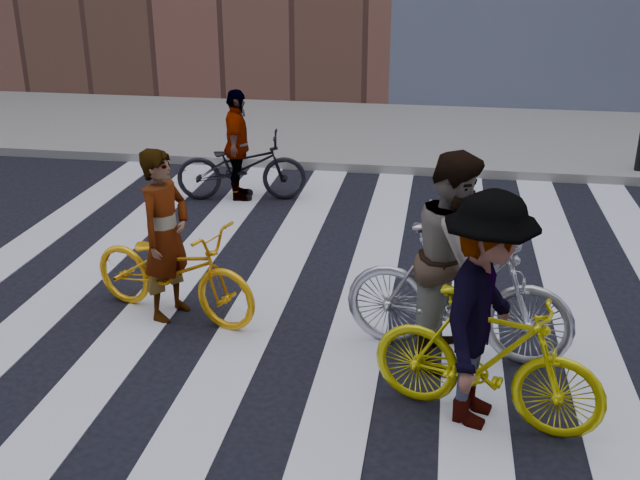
% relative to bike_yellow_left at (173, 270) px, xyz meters
% --- Properties ---
extents(ground, '(100.00, 100.00, 0.00)m').
position_rel_bike_yellow_left_xyz_m(ground, '(1.35, 0.35, -0.51)').
color(ground, black).
rests_on(ground, ground).
extents(sidewalk_far, '(100.00, 5.00, 0.15)m').
position_rel_bike_yellow_left_xyz_m(sidewalk_far, '(1.35, 7.85, -0.43)').
color(sidewalk_far, gray).
rests_on(sidewalk_far, ground).
extents(zebra_crosswalk, '(8.25, 10.00, 0.01)m').
position_rel_bike_yellow_left_xyz_m(zebra_crosswalk, '(1.35, 0.35, -0.50)').
color(zebra_crosswalk, silver).
rests_on(zebra_crosswalk, ground).
extents(bike_yellow_left, '(2.05, 1.22, 1.02)m').
position_rel_bike_yellow_left_xyz_m(bike_yellow_left, '(0.00, 0.00, 0.00)').
color(bike_yellow_left, '#F4A50D').
rests_on(bike_yellow_left, ground).
extents(bike_silver_mid, '(2.16, 0.94, 1.25)m').
position_rel_bike_yellow_left_xyz_m(bike_silver_mid, '(2.83, -0.32, 0.12)').
color(bike_silver_mid, '#ABADB5').
rests_on(bike_silver_mid, ground).
extents(bike_yellow_right, '(1.92, 1.02, 1.11)m').
position_rel_bike_yellow_left_xyz_m(bike_yellow_right, '(3.05, -1.32, 0.05)').
color(bike_yellow_right, '#C9BF0B').
rests_on(bike_yellow_right, ground).
extents(bike_dark_rear, '(2.00, 1.00, 1.00)m').
position_rel_bike_yellow_left_xyz_m(bike_dark_rear, '(-0.29, 3.73, -0.01)').
color(bike_dark_rear, black).
rests_on(bike_dark_rear, ground).
extents(rider_left, '(0.59, 0.74, 1.76)m').
position_rel_bike_yellow_left_xyz_m(rider_left, '(-0.05, 0.00, 0.37)').
color(rider_left, slate).
rests_on(rider_left, ground).
extents(rider_mid, '(0.89, 1.06, 1.95)m').
position_rel_bike_yellow_left_xyz_m(rider_mid, '(2.78, -0.32, 0.47)').
color(rider_mid, slate).
rests_on(rider_mid, ground).
extents(rider_right, '(1.04, 1.39, 1.92)m').
position_rel_bike_yellow_left_xyz_m(rider_right, '(3.00, -1.32, 0.45)').
color(rider_right, slate).
rests_on(rider_right, ground).
extents(rider_rear, '(0.57, 1.02, 1.64)m').
position_rel_bike_yellow_left_xyz_m(rider_rear, '(-0.34, 3.73, 0.31)').
color(rider_rear, slate).
rests_on(rider_rear, ground).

